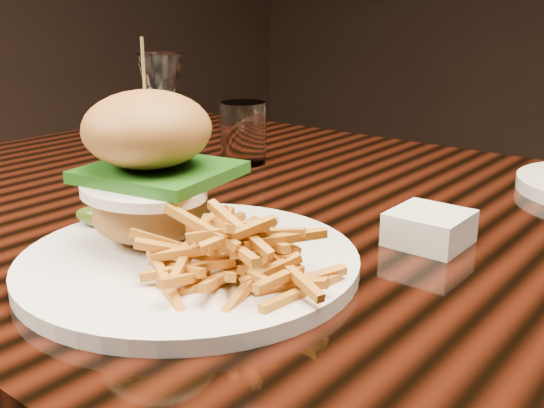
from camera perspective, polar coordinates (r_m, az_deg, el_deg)
The scene contains 5 objects.
dining_table at distance 0.77m, azimuth 11.16°, elevation -7.65°, with size 1.60×0.90×0.75m.
burger_plate at distance 0.62m, azimuth -8.35°, elevation -0.77°, with size 0.33×0.33×0.22m.
ramekin at distance 0.70m, azimuth 13.93°, elevation -2.09°, with size 0.08×0.08×0.04m, color white.
wine_glass at distance 0.91m, azimuth -9.92°, elevation 10.15°, with size 0.07×0.07×0.18m.
water_tumbler at distance 1.02m, azimuth -2.59°, elevation 6.38°, with size 0.07×0.07×0.10m, color white.
Camera 1 is at (0.31, -0.62, 1.00)m, focal length 42.00 mm.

